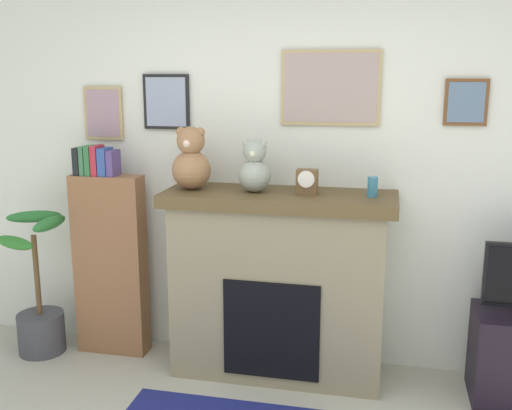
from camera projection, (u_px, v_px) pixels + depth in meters
back_wall at (296, 166)px, 3.89m from camera, size 5.20×0.15×2.60m
fireplace at (279, 283)px, 3.77m from camera, size 1.42×0.54×1.19m
bookshelf at (110, 259)px, 4.04m from camera, size 0.48×0.16×1.44m
potted_plant at (39, 308)px, 4.09m from camera, size 0.42×0.49×0.98m
candle_jar at (373, 187)px, 3.49m from camera, size 0.06×0.06×0.12m
mantel_clock at (307, 182)px, 3.57m from camera, size 0.13×0.09×0.15m
teddy_bear_grey at (191, 161)px, 3.70m from camera, size 0.24×0.24×0.39m
teddy_bear_cream at (255, 168)px, 3.62m from camera, size 0.20×0.20×0.32m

